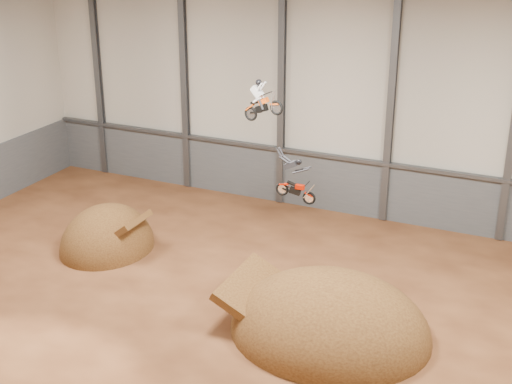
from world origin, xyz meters
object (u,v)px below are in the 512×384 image
landing_ramp (329,333)px  fmx_rider_a (266,97)px  fmx_rider_b (295,177)px  takeoff_ramp (108,248)px

landing_ramp → fmx_rider_a: fmx_rider_a is taller
landing_ramp → fmx_rider_b: bearing=141.8°
takeoff_ramp → landing_ramp: size_ratio=0.63×
takeoff_ramp → landing_ramp: (13.82, -2.95, 0.00)m
takeoff_ramp → fmx_rider_b: 12.89m
fmx_rider_a → fmx_rider_b: bearing=-37.8°
landing_ramp → takeoff_ramp: bearing=168.0°
fmx_rider_a → fmx_rider_b: size_ratio=0.89×
landing_ramp → fmx_rider_a: (-5.24, 4.85, 8.92)m
takeoff_ramp → landing_ramp: landing_ramp is taller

